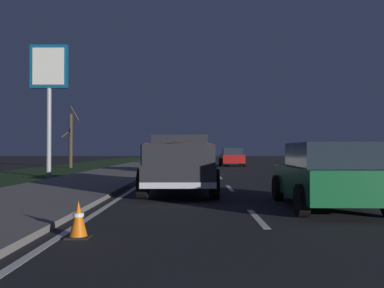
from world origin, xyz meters
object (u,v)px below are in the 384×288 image
(pickup_truck, at_px, (179,162))
(sedan_red, at_px, (232,157))
(sedan_green, at_px, (327,175))
(traffic_cone_near, at_px, (78,220))
(sedan_white, at_px, (184,160))
(sedan_silver, at_px, (191,156))
(gas_price_sign, at_px, (49,78))
(bare_tree_far, at_px, (71,139))

(pickup_truck, distance_m, sedan_red, 23.16)
(sedan_red, distance_m, sedan_green, 26.58)
(traffic_cone_near, bearing_deg, sedan_white, -3.74)
(pickup_truck, xyz_separation_m, sedan_white, (11.44, 0.10, -0.20))
(sedan_green, distance_m, sedan_white, 15.60)
(sedan_silver, xyz_separation_m, gas_price_sign, (-18.32, 7.02, 4.24))
(traffic_cone_near, bearing_deg, pickup_truck, -10.36)
(sedan_silver, bearing_deg, sedan_red, -133.87)
(sedan_red, relative_size, sedan_silver, 1.00)
(sedan_white, xyz_separation_m, bare_tree_far, (7.97, 8.96, 1.39))
(sedan_green, relative_size, gas_price_sign, 0.66)
(gas_price_sign, bearing_deg, sedan_red, -35.29)
(sedan_silver, distance_m, sedan_white, 14.84)
(sedan_green, xyz_separation_m, gas_price_sign, (11.66, 10.52, 4.24))
(pickup_truck, height_order, traffic_cone_near, pickup_truck)
(sedan_red, bearing_deg, sedan_silver, 46.13)
(bare_tree_far, relative_size, traffic_cone_near, 8.21)
(gas_price_sign, relative_size, traffic_cone_near, 11.56)
(sedan_silver, xyz_separation_m, traffic_cone_near, (-33.51, 1.44, -0.50))
(sedan_silver, bearing_deg, traffic_cone_near, 177.54)
(bare_tree_far, bearing_deg, sedan_silver, -53.20)
(sedan_red, distance_m, traffic_cone_near, 30.52)
(sedan_white, distance_m, bare_tree_far, 12.07)
(pickup_truck, relative_size, bare_tree_far, 1.15)
(traffic_cone_near, bearing_deg, gas_price_sign, 20.17)
(sedan_red, relative_size, bare_tree_far, 0.92)
(pickup_truck, xyz_separation_m, gas_price_sign, (7.95, 6.90, 4.05))
(sedan_green, height_order, sedan_white, same)
(gas_price_sign, bearing_deg, sedan_white, -62.87)
(pickup_truck, relative_size, sedan_white, 1.23)
(sedan_red, height_order, sedan_silver, same)
(sedan_green, relative_size, bare_tree_far, 0.93)
(gas_price_sign, distance_m, bare_tree_far, 12.00)
(sedan_red, distance_m, sedan_silver, 4.91)
(bare_tree_far, bearing_deg, traffic_cone_near, -163.80)
(sedan_white, distance_m, traffic_cone_near, 18.72)
(sedan_green, distance_m, gas_price_sign, 16.27)
(pickup_truck, height_order, gas_price_sign, gas_price_sign)
(gas_price_sign, bearing_deg, sedan_silver, -20.96)
(sedan_red, xyz_separation_m, traffic_cone_near, (-30.11, 4.98, -0.50))
(pickup_truck, xyz_separation_m, sedan_red, (22.87, -3.66, -0.20))
(pickup_truck, height_order, sedan_red, pickup_truck)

